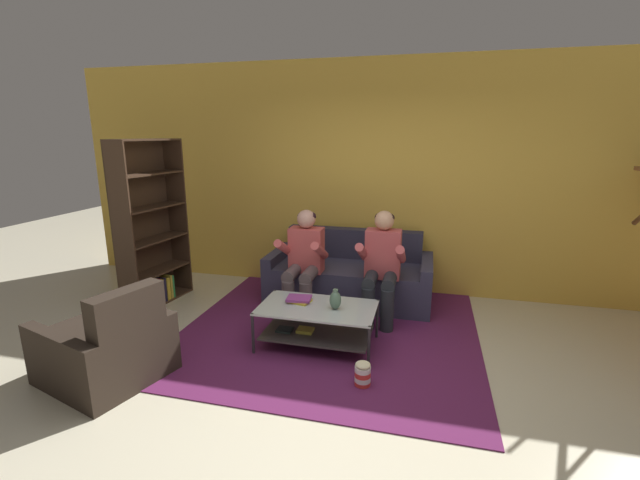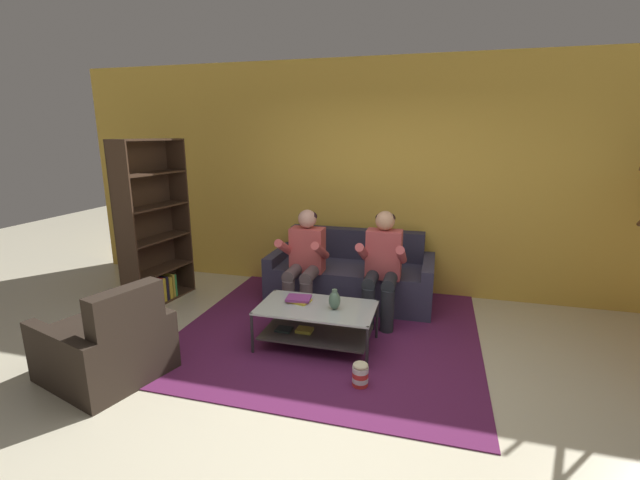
% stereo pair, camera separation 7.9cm
% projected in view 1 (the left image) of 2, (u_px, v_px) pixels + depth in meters
% --- Properties ---
extents(ground, '(16.80, 16.80, 0.00)m').
position_uv_depth(ground, '(340.00, 390.00, 3.45)').
color(ground, beige).
extents(back_partition, '(8.40, 0.12, 2.90)m').
position_uv_depth(back_partition, '(380.00, 179.00, 5.41)').
color(back_partition, gold).
rests_on(back_partition, ground).
extents(couch, '(1.96, 0.86, 0.83)m').
position_uv_depth(couch, '(350.00, 277.00, 5.27)').
color(couch, '#36354D').
rests_on(couch, ground).
extents(person_seated_left, '(0.50, 0.58, 1.18)m').
position_uv_depth(person_seated_left, '(304.00, 258.00, 4.81)').
color(person_seated_left, '#5B4B4E').
rests_on(person_seated_left, ground).
extents(person_seated_right, '(0.50, 0.58, 1.21)m').
position_uv_depth(person_seated_right, '(382.00, 262.00, 4.60)').
color(person_seated_right, '#25272D').
rests_on(person_seated_right, ground).
extents(coffee_table, '(1.11, 0.64, 0.41)m').
position_uv_depth(coffee_table, '(317.00, 320.00, 4.10)').
color(coffee_table, '#B8C3C1').
rests_on(coffee_table, ground).
extents(area_rug, '(3.00, 3.22, 0.01)m').
position_uv_depth(area_rug, '(333.00, 323.00, 4.64)').
color(area_rug, '#5D1F4C').
rests_on(area_rug, ground).
extents(vase, '(0.11, 0.11, 0.19)m').
position_uv_depth(vase, '(335.00, 300.00, 4.00)').
color(vase, '#53715D').
rests_on(vase, coffee_table).
extents(book_stack, '(0.25, 0.21, 0.05)m').
position_uv_depth(book_stack, '(299.00, 299.00, 4.18)').
color(book_stack, gold).
rests_on(book_stack, coffee_table).
extents(bookshelf, '(0.42, 0.95, 1.95)m').
position_uv_depth(bookshelf, '(149.00, 241.00, 5.07)').
color(bookshelf, '#422D1F').
rests_on(bookshelf, ground).
extents(armchair, '(1.09, 1.04, 0.85)m').
position_uv_depth(armchair, '(107.00, 348.00, 3.56)').
color(armchair, '#2B221B').
rests_on(armchair, ground).
extents(popcorn_tub, '(0.13, 0.13, 0.21)m').
position_uv_depth(popcorn_tub, '(363.00, 374.00, 3.48)').
color(popcorn_tub, red).
rests_on(popcorn_tub, ground).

